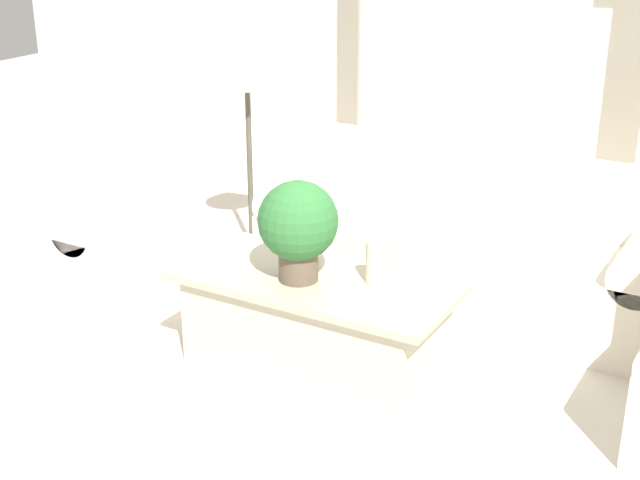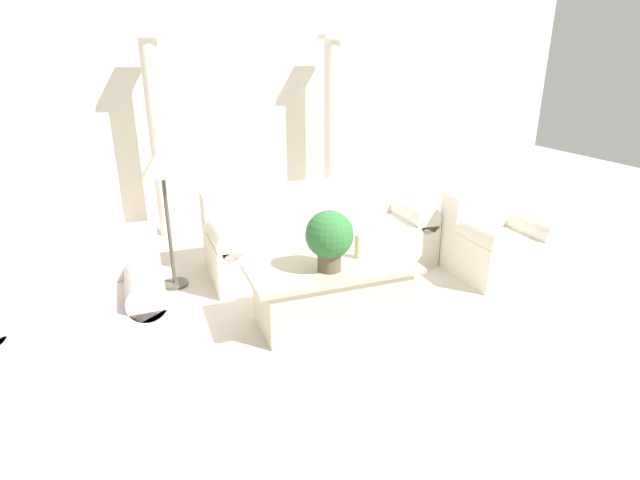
{
  "view_description": "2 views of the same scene",
  "coord_description": "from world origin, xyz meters",
  "px_view_note": "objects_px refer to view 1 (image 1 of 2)",
  "views": [
    {
      "loc": [
        2.05,
        -3.78,
        2.25
      ],
      "look_at": [
        -0.16,
        0.06,
        0.48
      ],
      "focal_mm": 50.0,
      "sensor_mm": 36.0,
      "label": 1
    },
    {
      "loc": [
        -1.34,
        -3.84,
        2.11
      ],
      "look_at": [
        0.1,
        -0.07,
        0.6
      ],
      "focal_mm": 28.0,
      "sensor_mm": 36.0,
      "label": 2
    }
  ],
  "objects_px": {
    "loveseat": "(72,217)",
    "coffee_table": "(315,322)",
    "potted_plant": "(298,224)",
    "sofa_long": "(469,242)",
    "floor_lamp": "(247,77)"
  },
  "relations": [
    {
      "from": "sofa_long",
      "to": "potted_plant",
      "type": "relative_size",
      "value": 4.72
    },
    {
      "from": "coffee_table",
      "to": "loveseat",
      "type": "bearing_deg",
      "value": 170.47
    },
    {
      "from": "loveseat",
      "to": "coffee_table",
      "type": "distance_m",
      "value": 1.96
    },
    {
      "from": "potted_plant",
      "to": "sofa_long",
      "type": "bearing_deg",
      "value": 72.7
    },
    {
      "from": "sofa_long",
      "to": "coffee_table",
      "type": "distance_m",
      "value": 1.24
    },
    {
      "from": "sofa_long",
      "to": "floor_lamp",
      "type": "bearing_deg",
      "value": -179.34
    },
    {
      "from": "coffee_table",
      "to": "floor_lamp",
      "type": "height_order",
      "value": "floor_lamp"
    },
    {
      "from": "floor_lamp",
      "to": "loveseat",
      "type": "bearing_deg",
      "value": -131.8
    },
    {
      "from": "coffee_table",
      "to": "potted_plant",
      "type": "height_order",
      "value": "potted_plant"
    },
    {
      "from": "loveseat",
      "to": "coffee_table",
      "type": "height_order",
      "value": "loveseat"
    },
    {
      "from": "floor_lamp",
      "to": "potted_plant",
      "type": "bearing_deg",
      "value": -47.87
    },
    {
      "from": "loveseat",
      "to": "potted_plant",
      "type": "height_order",
      "value": "potted_plant"
    },
    {
      "from": "coffee_table",
      "to": "potted_plant",
      "type": "distance_m",
      "value": 0.53
    },
    {
      "from": "coffee_table",
      "to": "potted_plant",
      "type": "relative_size",
      "value": 2.8
    },
    {
      "from": "sofa_long",
      "to": "potted_plant",
      "type": "height_order",
      "value": "potted_plant"
    }
  ]
}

